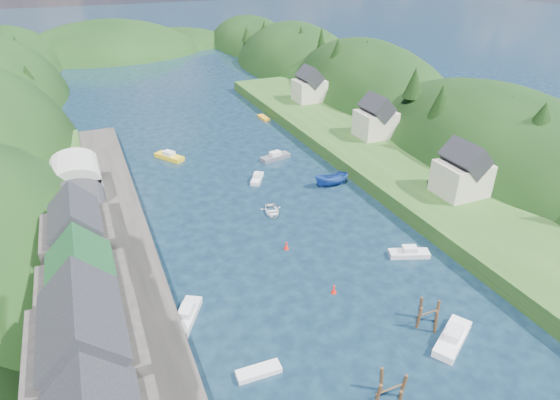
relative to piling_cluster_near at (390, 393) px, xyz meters
name	(u,v)px	position (x,y,z in m)	size (l,w,h in m)	color
ground	(232,167)	(3.07, 53.44, -1.11)	(600.00, 600.00, 0.00)	black
hillside_right	(365,129)	(48.07, 78.44, -8.52)	(36.00, 245.56, 48.00)	black
far_hills	(142,76)	(4.29, 177.45, -11.91)	(103.00, 68.00, 44.00)	black
hill_trees	(207,86)	(3.47, 69.05, 9.99)	(91.08, 147.86, 12.10)	black
quay_left	(112,295)	(-20.93, 23.44, -0.11)	(12.00, 110.00, 2.00)	#2D2B28
terrace_left_grass	(43,310)	(-27.93, 23.44, 0.14)	(12.00, 110.00, 2.50)	#234719
quayside_buildings	(91,343)	(-22.93, 9.83, 5.98)	(8.00, 35.84, 12.90)	#2D2B28
boat_sheds	(78,193)	(-22.93, 42.44, 4.16)	(7.00, 21.00, 7.50)	#2D2D30
terrace_right	(379,159)	(28.07, 43.44, 0.09)	(16.00, 120.00, 2.40)	#234719
right_bank_cottages	(370,119)	(31.07, 51.77, 4.73)	(9.00, 59.24, 8.41)	beige
piling_cluster_near	(390,393)	(0.00, 0.00, 0.00)	(3.20, 2.98, 3.35)	#382314
piling_cluster_far	(428,317)	(9.29, 6.46, -0.02)	(2.91, 2.74, 3.31)	#382314
channel_buoy_near	(334,290)	(2.74, 14.90, -0.63)	(0.70, 0.70, 1.10)	red
channel_buoy_far	(286,246)	(1.35, 25.32, -0.63)	(0.70, 0.70, 1.10)	red
moored_boats	(297,235)	(3.64, 26.94, -0.44)	(35.42, 93.54, 2.34)	silver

